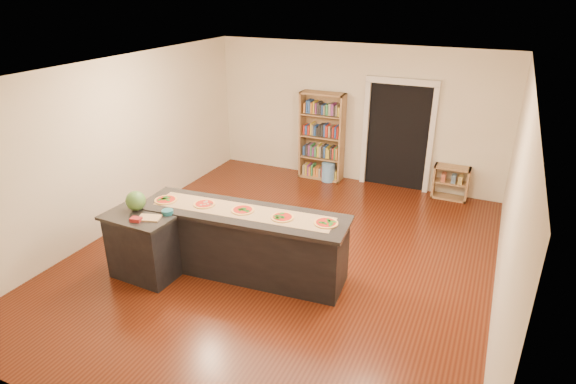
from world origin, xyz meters
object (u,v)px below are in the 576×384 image
at_px(low_shelf, 451,183).
at_px(waste_bin, 328,172).
at_px(watermelon, 136,201).
at_px(kitchen_island, 243,242).
at_px(bookshelf, 322,137).
at_px(side_counter, 145,244).

height_order(low_shelf, waste_bin, low_shelf).
bearing_deg(waste_bin, watermelon, -106.32).
relative_size(kitchen_island, waste_bin, 7.37).
distance_m(bookshelf, watermelon, 4.57).
relative_size(bookshelf, waste_bin, 4.57).
distance_m(kitchen_island, waste_bin, 3.81).
relative_size(low_shelf, waste_bin, 1.64).
bearing_deg(low_shelf, side_counter, -128.28).
relative_size(kitchen_island, bookshelf, 1.61).
distance_m(side_counter, waste_bin, 4.57).
distance_m(kitchen_island, side_counter, 1.38).
height_order(kitchen_island, side_counter, kitchen_island).
bearing_deg(bookshelf, low_shelf, 0.48).
xyz_separation_m(kitchen_island, bookshelf, (-0.31, 3.90, 0.43)).
height_order(kitchen_island, waste_bin, kitchen_island).
relative_size(side_counter, low_shelf, 1.48).
xyz_separation_m(low_shelf, waste_bin, (-2.45, -0.13, -0.13)).
distance_m(kitchen_island, low_shelf, 4.58).
xyz_separation_m(side_counter, low_shelf, (3.59, 4.54, -0.16)).
distance_m(low_shelf, watermelon, 5.86).
distance_m(side_counter, bookshelf, 4.64).
xyz_separation_m(bookshelf, low_shelf, (2.66, 0.02, -0.59)).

